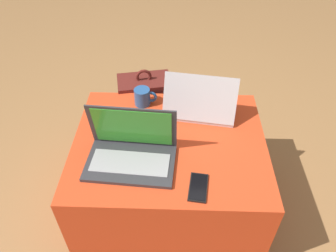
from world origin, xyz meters
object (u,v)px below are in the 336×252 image
at_px(laptop_far, 200,105).
at_px(backpack, 146,112).
at_px(cell_phone, 198,187).
at_px(coffee_mug, 143,97).
at_px(laptop_near, 131,150).

xyz_separation_m(laptop_far, backpack, (-0.30, 0.26, -0.27)).
xyz_separation_m(laptop_far, cell_phone, (-0.02, -0.47, -0.04)).
xyz_separation_m(cell_phone, coffee_mug, (-0.27, 0.53, 0.04)).
bearing_deg(laptop_near, laptop_far, 51.07).
bearing_deg(cell_phone, laptop_far, 94.64).
xyz_separation_m(laptop_near, backpack, (0.00, 0.59, -0.28)).
height_order(cell_phone, coffee_mug, coffee_mug).
bearing_deg(coffee_mug, backpack, 94.30).
distance_m(laptop_far, backpack, 0.49).
bearing_deg(laptop_near, coffee_mug, 91.79).
bearing_deg(laptop_far, laptop_near, 55.28).
relative_size(laptop_near, laptop_far, 1.04).
bearing_deg(coffee_mug, cell_phone, -63.50).
xyz_separation_m(laptop_near, laptop_far, (0.30, 0.32, -0.00)).
height_order(laptop_near, backpack, laptop_near).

